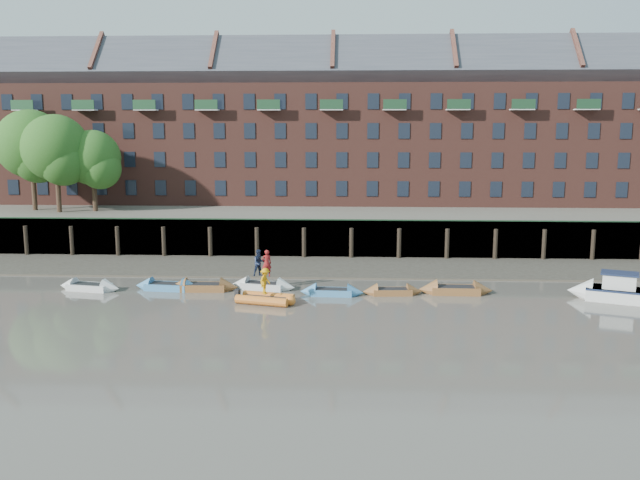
# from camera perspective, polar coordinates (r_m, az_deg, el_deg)

# --- Properties ---
(ground) EXTENTS (220.00, 220.00, 0.00)m
(ground) POSITION_cam_1_polar(r_m,az_deg,el_deg) (36.16, -0.60, -8.17)
(ground) COLOR #5E584F
(ground) RESTS_ON ground
(foreshore) EXTENTS (110.00, 8.00, 0.50)m
(foreshore) POSITION_cam_1_polar(r_m,az_deg,el_deg) (53.58, 0.50, -2.32)
(foreshore) COLOR #3D382F
(foreshore) RESTS_ON ground
(mud_band) EXTENTS (110.00, 1.60, 0.10)m
(mud_band) POSITION_cam_1_polar(r_m,az_deg,el_deg) (50.25, 0.35, -3.11)
(mud_band) COLOR #4C4336
(mud_band) RESTS_ON ground
(river_wall) EXTENTS (110.00, 1.23, 3.30)m
(river_wall) POSITION_cam_1_polar(r_m,az_deg,el_deg) (57.58, 0.67, 0.13)
(river_wall) COLOR #2D2A26
(river_wall) RESTS_ON ground
(bank_terrace) EXTENTS (110.00, 28.00, 3.20)m
(bank_terrace) POSITION_cam_1_polar(r_m,az_deg,el_deg) (71.05, 1.06, 1.92)
(bank_terrace) COLOR #5E594D
(bank_terrace) RESTS_ON ground
(apartment_terrace) EXTENTS (80.60, 15.56, 20.98)m
(apartment_terrace) POSITION_cam_1_polar(r_m,az_deg,el_deg) (71.45, 1.11, 10.98)
(apartment_terrace) COLOR brown
(apartment_terrace) RESTS_ON bank_terrace
(tree_cluster) EXTENTS (11.76, 7.74, 9.40)m
(tree_cluster) POSITION_cam_1_polar(r_m,az_deg,el_deg) (67.67, -21.56, 7.18)
(tree_cluster) COLOR #3A281C
(tree_cluster) RESTS_ON bank_terrace
(rowboat_0) EXTENTS (4.58, 2.05, 1.28)m
(rowboat_0) POSITION_cam_1_polar(r_m,az_deg,el_deg) (48.73, -18.85, -3.76)
(rowboat_0) COLOR silver
(rowboat_0) RESTS_ON ground
(rowboat_1) EXTENTS (4.64, 1.80, 1.31)m
(rowboat_1) POSITION_cam_1_polar(r_m,az_deg,el_deg) (47.41, -12.73, -3.83)
(rowboat_1) COLOR #4385B9
(rowboat_1) RESTS_ON ground
(rowboat_2) EXTENTS (4.70, 1.46, 1.35)m
(rowboat_2) POSITION_cam_1_polar(r_m,az_deg,el_deg) (46.72, -9.76, -3.92)
(rowboat_2) COLOR brown
(rowboat_2) RESTS_ON ground
(rowboat_3) EXTENTS (4.69, 2.21, 1.31)m
(rowboat_3) POSITION_cam_1_polar(r_m,az_deg,el_deg) (46.60, -4.81, -3.86)
(rowboat_3) COLOR silver
(rowboat_3) RESTS_ON ground
(rowboat_4) EXTENTS (4.24, 1.43, 1.21)m
(rowboat_4) POSITION_cam_1_polar(r_m,az_deg,el_deg) (44.80, 1.00, -4.40)
(rowboat_4) COLOR #4385B9
(rowboat_4) RESTS_ON ground
(rowboat_5) EXTENTS (4.04, 1.43, 1.15)m
(rowboat_5) POSITION_cam_1_polar(r_m,az_deg,el_deg) (45.20, 6.10, -4.34)
(rowboat_5) COLOR brown
(rowboat_5) RESTS_ON ground
(rowboat_6) EXTENTS (4.94, 1.54, 1.42)m
(rowboat_6) POSITION_cam_1_polar(r_m,az_deg,el_deg) (46.07, 11.33, -4.15)
(rowboat_6) COLOR brown
(rowboat_6) RESTS_ON ground
(rib_tender) EXTENTS (3.86, 2.60, 0.65)m
(rib_tender) POSITION_cam_1_polar(r_m,az_deg,el_deg) (42.92, -4.45, -4.95)
(rib_tender) COLOR orange
(rib_tender) RESTS_ON ground
(motor_launch) EXTENTS (6.03, 3.88, 2.37)m
(motor_launch) POSITION_cam_1_polar(r_m,az_deg,el_deg) (47.22, 23.14, -3.96)
(motor_launch) COLOR silver
(motor_launch) RESTS_ON ground
(person_rower_a) EXTENTS (0.79, 0.66, 1.86)m
(person_rower_a) POSITION_cam_1_polar(r_m,az_deg,el_deg) (46.23, -4.52, -1.96)
(person_rower_a) COLOR maroon
(person_rower_a) RESTS_ON rowboat_3
(person_rower_b) EXTENTS (1.12, 1.03, 1.85)m
(person_rower_b) POSITION_cam_1_polar(r_m,az_deg,el_deg) (46.42, -5.14, -1.93)
(person_rower_b) COLOR #19233F
(person_rower_b) RESTS_ON rowboat_3
(person_rib_crew) EXTENTS (0.96, 1.22, 1.65)m
(person_rib_crew) POSITION_cam_1_polar(r_m,az_deg,el_deg) (42.63, -4.64, -3.46)
(person_rib_crew) COLOR orange
(person_rib_crew) RESTS_ON rib_tender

